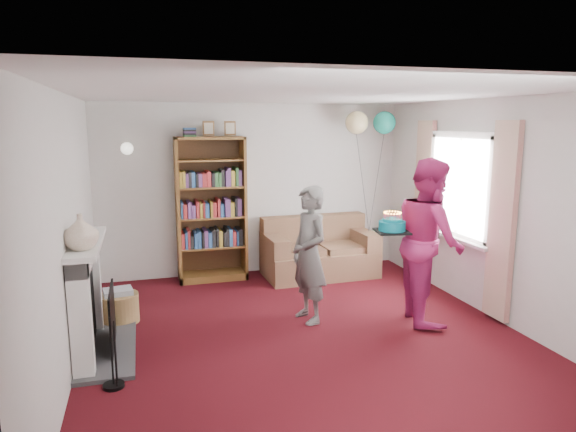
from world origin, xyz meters
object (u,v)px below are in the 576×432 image
object	(u,v)px
sofa	(318,253)
birthday_cake	(392,226)
person_striped	(309,255)
bookcase	(211,211)
person_magenta	(429,240)

from	to	relation	value
sofa	birthday_cake	size ratio (longest dim) A/B	4.65
person_striped	sofa	bearing A→B (deg)	145.49
bookcase	sofa	size ratio (longest dim) A/B	1.40
sofa	person_magenta	distance (m)	2.17
bookcase	person_magenta	size ratio (longest dim) A/B	1.21
bookcase	sofa	world-z (taller)	bookcase
person_striped	birthday_cake	size ratio (longest dim) A/B	4.46
sofa	birthday_cake	distance (m)	2.21
person_magenta	birthday_cake	bearing A→B (deg)	109.24
person_striped	bookcase	bearing A→B (deg)	-168.06
bookcase	sofa	xyz separation A→B (m)	(1.54, -0.24, -0.67)
birthday_cake	person_striped	bearing A→B (deg)	154.72
person_striped	person_magenta	xyz separation A→B (m)	(1.31, -0.33, 0.15)
person_magenta	bookcase	bearing A→B (deg)	56.91
sofa	person_striped	distance (m)	1.86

